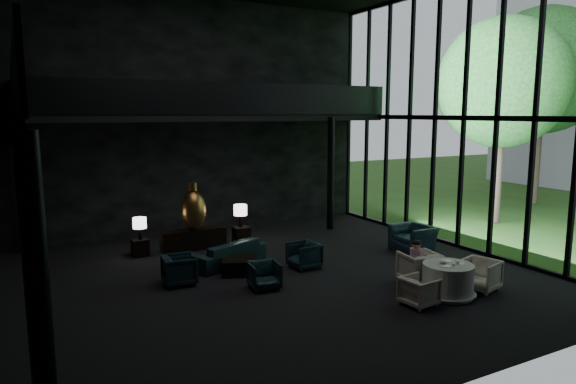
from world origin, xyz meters
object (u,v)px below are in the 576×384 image
coffee_table (240,265)px  child (416,253)px  console (194,239)px  dining_chair_west (419,291)px  window_armchair (413,232)px  dining_chair_north (420,264)px  dining_table (448,282)px  side_table_right (241,235)px  table_lamp_left (140,224)px  bronze_urn (193,210)px  lounge_armchair_east (304,254)px  lounge_armchair_west (179,268)px  table_lamp_right (240,211)px  lounge_armchair_south (264,275)px  side_table_left (140,247)px  dining_chair_east (480,273)px  sofa (227,247)px

coffee_table → child: bearing=-39.1°
console → dining_chair_west: 7.36m
window_armchair → dining_chair_north: window_armchair is taller
dining_table → dining_chair_west: size_ratio=2.02×
side_table_right → table_lamp_left: bearing=-179.6°
bronze_urn → child: bronze_urn is taller
console → child: 6.81m
lounge_armchair_east → window_armchair: bearing=87.3°
lounge_armchair_west → window_armchair: bearing=-87.6°
table_lamp_right → lounge_armchair_west: 4.24m
dining_table → dining_chair_north: (0.04, 0.97, 0.16)m
lounge_armchair_south → table_lamp_left: bearing=122.8°
console → side_table_left: (-1.60, 0.09, -0.07)m
lounge_armchair_south → dining_chair_east: dining_chair_east is taller
table_lamp_left → lounge_armchair_east: size_ratio=0.86×
side_table_left → child: (5.40, -5.71, 0.52)m
lounge_armchair_west → coffee_table: 1.66m
table_lamp_right → lounge_armchair_west: bearing=-133.9°
coffee_table → dining_chair_west: (2.54, -3.97, 0.12)m
console → table_lamp_left: (-1.60, 0.01, 0.65)m
side_table_right → window_armchair: 5.39m
dining_table → lounge_armchair_east: bearing=118.0°
side_table_left → table_lamp_right: size_ratio=0.70×
dining_chair_north → lounge_armchair_east: bearing=-44.5°
table_lamp_left → dining_chair_west: bearing=-56.6°
side_table_right → side_table_left: bearing=179.2°
bronze_urn → child: (3.80, -5.58, -0.48)m
side_table_left → dining_chair_west: 8.19m
lounge_armchair_west → dining_chair_west: size_ratio=1.27×
dining_chair_east → table_lamp_left: bearing=-152.0°
bronze_urn → side_table_left: 1.89m
console → dining_table: (3.85, -6.64, 0.01)m
bronze_urn → dining_chair_east: 8.25m
lounge_armchair_west → dining_chair_west: 5.68m
lounge_armchair_east → window_armchair: 3.83m
bronze_urn → window_armchair: (5.86, -3.20, -0.69)m
console → side_table_right: console is taller
side_table_left → coffee_table: size_ratio=0.56×
window_armchair → coffee_table: bearing=-97.4°
dining_chair_north → lounge_armchair_south: bearing=-14.4°
console → dining_chair_west: dining_chair_west is taller
dining_chair_east → sofa: bearing=-152.4°
lounge_armchair_west → dining_chair_north: dining_chair_north is taller
table_lamp_left → table_lamp_right: table_lamp_right is taller
lounge_armchair_east → window_armchair: size_ratio=0.58×
sofa → window_armchair: bearing=144.8°
side_table_right → lounge_armchair_south: 4.42m
dining_table → sofa: bearing=126.9°
table_lamp_right → side_table_left: bearing=-179.8°
table_lamp_left → child: (5.40, -5.64, -0.20)m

